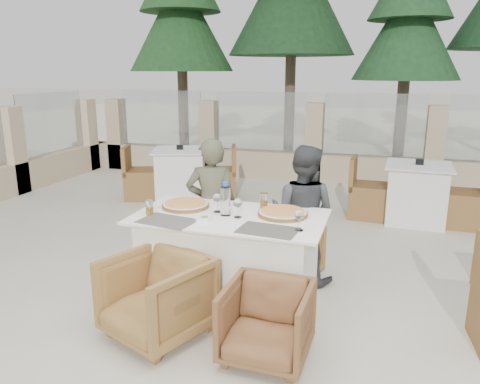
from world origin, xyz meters
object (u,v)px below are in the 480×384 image
(water_bottle, at_px, (225,199))
(armchair_near_left, at_px, (156,297))
(armchair_far_left, at_px, (206,239))
(bg_table_b, at_px, (417,193))
(wine_glass_centre, at_px, (217,202))
(bg_table_a, at_px, (181,174))
(dining_table, at_px, (230,258))
(pizza_right, at_px, (283,212))
(diner_left, at_px, (212,207))
(armchair_far_right, at_px, (285,252))
(beer_glass_left, at_px, (149,207))
(wine_glass_corner, at_px, (299,219))
(wine_glass_near, at_px, (238,207))
(olive_dish, at_px, (205,219))
(armchair_near_right, at_px, (267,322))
(pizza_left, at_px, (186,204))
(beer_glass_right, at_px, (264,201))
(diner_right, at_px, (302,214))

(water_bottle, xyz_separation_m, armchair_near_left, (-0.31, -0.71, -0.60))
(armchair_far_left, bearing_deg, bg_table_b, -148.76)
(wine_glass_centre, bearing_deg, bg_table_a, 119.76)
(dining_table, bearing_deg, pizza_right, 17.78)
(diner_left, relative_size, bg_table_b, 0.82)
(armchair_far_right, bearing_deg, armchair_near_left, 82.05)
(beer_glass_left, distance_m, armchair_near_left, 0.81)
(diner_left, relative_size, bg_table_a, 0.82)
(wine_glass_corner, xyz_separation_m, armchair_far_right, (-0.26, 0.76, -0.59))
(pizza_right, xyz_separation_m, wine_glass_near, (-0.34, -0.17, 0.06))
(olive_dish, bearing_deg, armchair_far_right, 55.84)
(dining_table, bearing_deg, wine_glass_corner, -17.91)
(olive_dish, xyz_separation_m, armchair_near_right, (0.66, -0.54, -0.52))
(beer_glass_left, bearing_deg, dining_table, 14.94)
(armchair_near_left, bearing_deg, wine_glass_near, 80.69)
(dining_table, relative_size, pizza_left, 3.82)
(pizza_right, distance_m, beer_glass_right, 0.26)
(wine_glass_centre, xyz_separation_m, diner_left, (-0.22, 0.44, -0.19))
(armchair_near_right, distance_m, bg_table_b, 3.72)
(pizza_right, height_order, wine_glass_centre, wine_glass_centre)
(beer_glass_right, distance_m, bg_table_a, 3.39)
(water_bottle, height_order, armchair_near_left, water_bottle)
(wine_glass_corner, bearing_deg, wine_glass_near, 162.34)
(wine_glass_near, relative_size, armchair_near_right, 0.31)
(diner_right, bearing_deg, pizza_right, 88.43)
(pizza_right, distance_m, wine_glass_centre, 0.57)
(olive_dish, distance_m, armchair_far_left, 1.02)
(olive_dish, xyz_separation_m, diner_right, (0.66, 0.80, -0.14))
(pizza_left, xyz_separation_m, wine_glass_corner, (1.08, -0.32, 0.06))
(armchair_near_left, height_order, bg_table_b, bg_table_b)
(diner_right, height_order, bg_table_a, diner_right)
(wine_glass_centre, bearing_deg, diner_right, 39.58)
(wine_glass_corner, height_order, beer_glass_left, wine_glass_corner)
(armchair_far_right, bearing_deg, diner_left, 25.61)
(pizza_left, height_order, armchair_far_left, pizza_left)
(dining_table, distance_m, wine_glass_near, 0.49)
(pizza_right, bearing_deg, beer_glass_right, 143.04)
(water_bottle, distance_m, wine_glass_corner, 0.69)
(armchair_far_right, bearing_deg, bg_table_b, -98.36)
(wine_glass_corner, bearing_deg, diner_left, 144.07)
(pizza_right, relative_size, beer_glass_right, 3.03)
(wine_glass_near, relative_size, armchair_far_left, 0.29)
(water_bottle, xyz_separation_m, wine_glass_corner, (0.66, -0.20, -0.05))
(diner_right, xyz_separation_m, bg_table_a, (-2.31, 2.37, -0.27))
(wine_glass_centre, bearing_deg, armchair_near_right, -51.18)
(armchair_far_left, distance_m, armchair_far_right, 0.83)
(armchair_far_right, relative_size, diner_left, 0.44)
(pizza_left, relative_size, armchair_near_left, 0.61)
(olive_dish, bearing_deg, armchair_near_left, -111.40)
(water_bottle, distance_m, bg_table_b, 3.31)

